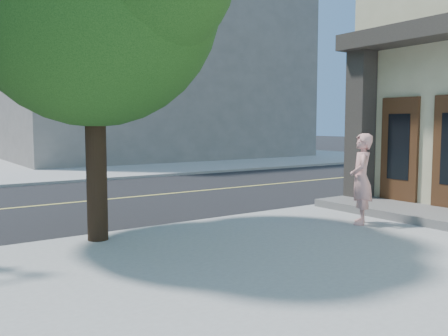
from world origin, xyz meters
TOP-DOWN VIEW (x-y plane):
  - sidewalk_ne at (13.50, 21.50)m, footprint 29.00×25.00m
  - filler_ne at (14.00, 22.00)m, footprint 18.00×16.00m
  - man_on_phone at (7.62, -2.26)m, footprint 0.80×0.78m

SIDE VIEW (x-z plane):
  - sidewalk_ne at x=13.50m, z-range 0.00..0.12m
  - man_on_phone at x=7.62m, z-range 0.12..1.98m
  - filler_ne at x=14.00m, z-range 0.12..14.12m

